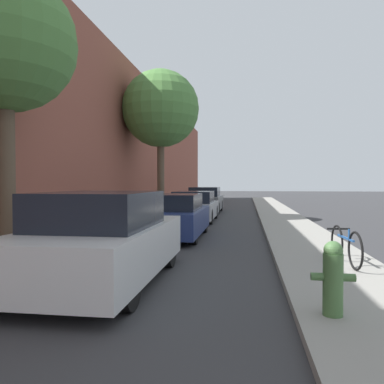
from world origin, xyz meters
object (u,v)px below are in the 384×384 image
parked_car_grey (205,200)px  street_tree_far (161,109)px  parked_car_white (103,240)px  parked_car_navy (172,217)px  fire_hydrant (333,277)px  parked_car_silver (194,207)px  street_tree_near (5,43)px  bicycle (345,246)px

parked_car_grey → street_tree_far: bearing=-105.9°
street_tree_far → parked_car_white: bearing=-82.3°
parked_car_navy → fire_hydrant: size_ratio=4.57×
street_tree_far → parked_car_silver: bearing=1.2°
parked_car_navy → street_tree_far: 6.62m
parked_car_silver → parked_car_grey: bearing=90.8°
street_tree_near → fire_hydrant: (5.63, -2.25, -3.80)m
parked_car_grey → street_tree_far: (-1.40, -4.94, 4.17)m
parked_car_grey → parked_car_white: bearing=-90.1°
fire_hydrant → bicycle: (0.85, 2.90, -0.09)m
parked_car_white → street_tree_far: 11.05m
parked_car_grey → bicycle: (4.15, -13.59, -0.19)m
parked_car_grey → parked_car_navy: bearing=-89.7°
fire_hydrant → parked_car_navy: bearing=115.9°
parked_car_white → fire_hydrant: size_ratio=4.79×
street_tree_near → street_tree_far: street_tree_far is taller
parked_car_silver → bicycle: size_ratio=2.42×
parked_car_navy → parked_car_grey: bearing=90.3°
parked_car_navy → street_tree_near: 6.24m
parked_car_navy → street_tree_far: street_tree_far is taller
parked_car_navy → bicycle: (4.09, -3.75, -0.16)m
parked_car_white → parked_car_grey: (0.04, 15.10, -0.05)m
parked_car_white → parked_car_navy: parked_car_white is taller
street_tree_far → fire_hydrant: street_tree_far is taller
parked_car_navy → street_tree_near: bearing=-118.6°
parked_car_navy → parked_car_grey: parked_car_grey is taller
parked_car_navy → parked_car_white: bearing=-91.1°
parked_car_silver → street_tree_near: street_tree_near is taller
bicycle → parked_car_silver: bearing=110.4°
parked_car_grey → street_tree_far: street_tree_far is taller
parked_car_white → street_tree_far: (-1.37, 10.16, 4.12)m
street_tree_near → fire_hydrant: street_tree_near is taller
parked_car_white → bicycle: size_ratio=2.46×
parked_car_silver → bicycle: parked_car_silver is taller
parked_car_white → parked_car_silver: (0.10, 10.19, -0.10)m
parked_car_silver → fire_hydrant: bearing=-74.4°
fire_hydrant → bicycle: 3.02m
parked_car_white → street_tree_far: bearing=97.7°
parked_car_white → fire_hydrant: 3.61m
parked_car_white → parked_car_grey: 15.10m
parked_car_navy → bicycle: size_ratio=2.35×
parked_car_navy → parked_car_silver: (0.00, 4.93, -0.02)m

